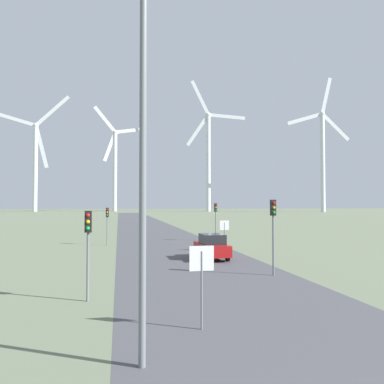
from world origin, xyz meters
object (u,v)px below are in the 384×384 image
Objects in this scene: wind_turbine_far_right at (323,152)px; wind_turbine_center at (115,163)px; stop_sign_far at (224,230)px; traffic_light_post_mid_right at (216,213)px; car_approaching at (212,246)px; traffic_light_post_near_right at (273,220)px; traffic_light_post_mid_left at (107,218)px; stop_sign_near at (202,271)px; streetlamp at (143,61)px; wind_turbine_right at (208,152)px; wind_turbine_left at (36,157)px; traffic_light_post_near_left at (88,235)px.

wind_turbine_center is at bearing 158.83° from wind_turbine_far_right.
stop_sign_far is 178.68m from wind_turbine_center.
traffic_light_post_mid_right is 170.08m from wind_turbine_center.
traffic_light_post_near_right is at bearing -74.60° from car_approaching.
car_approaching is at bearing -54.43° from traffic_light_post_mid_left.
stop_sign_near is 0.63× the size of traffic_light_post_near_right.
wind_turbine_right reaches higher than streetlamp.
traffic_light_post_mid_left reaches higher than car_approaching.
wind_turbine_right is at bearing 154.91° from wind_turbine_far_right.
car_approaching is 0.06× the size of wind_turbine_right.
wind_turbine_center is at bearing 163.26° from wind_turbine_right.
streetlamp is 0.18× the size of wind_turbine_right.
traffic_light_post_mid_right is 0.07× the size of wind_turbine_left.
car_approaching is 0.07× the size of wind_turbine_left.
car_approaching is at bearing 105.40° from traffic_light_post_near_right.
stop_sign_near is 0.05× the size of wind_turbine_center.
wind_turbine_far_right is at bearing 56.61° from traffic_light_post_near_left.
traffic_light_post_near_left is 0.88× the size of traffic_light_post_near_right.
wind_turbine_left is at bearing 102.28° from traffic_light_post_near_left.
car_approaching is 182.75m from wind_turbine_center.
traffic_light_post_near_left is at bearing 105.22° from streetlamp.
streetlamp reaches higher than stop_sign_far.
streetlamp is 3.11× the size of traffic_light_post_mid_right.
stop_sign_far is at bearing 62.45° from car_approaching.
streetlamp is at bearing -127.43° from traffic_light_post_near_right.
traffic_light_post_mid_right is (9.78, 29.99, -4.65)m from streetlamp.
streetlamp is at bearing -130.36° from stop_sign_near.
stop_sign_far is 0.70× the size of traffic_light_post_near_left.
traffic_light_post_near_left is at bearing -116.51° from traffic_light_post_mid_right.
wind_turbine_center is (-0.78, 191.26, 23.77)m from traffic_light_post_near_left.
traffic_light_post_near_right is 0.07× the size of wind_turbine_left.
traffic_light_post_near_left reaches higher than stop_sign_far.
wind_turbine_center is at bearing 90.76° from streetlamp.
wind_turbine_center reaches higher than stop_sign_near.
stop_sign_near is 185.83m from wind_turbine_far_right.
stop_sign_far is at bearing -34.38° from traffic_light_post_mid_left.
traffic_light_post_mid_right reaches higher than traffic_light_post_mid_left.
wind_turbine_right is (48.06, 176.57, 28.68)m from traffic_light_post_near_left.
wind_turbine_far_right reaches higher than traffic_light_post_mid_right.
traffic_light_post_mid_right reaches higher than car_approaching.
wind_turbine_left reaches higher than wind_turbine_center.
traffic_light_post_mid_right is at bearing -103.37° from wind_turbine_right.
wind_turbine_far_right is at bearing 55.47° from traffic_light_post_mid_right.
traffic_light_post_mid_left is 0.05× the size of wind_turbine_right.
traffic_light_post_near_left is at bearing -89.76° from wind_turbine_center.
car_approaching is (7.79, -10.90, -1.77)m from traffic_light_post_mid_left.
stop_sign_near is 15.40m from car_approaching.
wind_turbine_left reaches higher than streetlamp.
streetlamp is 190.52m from wind_turbine_right.
wind_turbine_right is (47.89, 155.15, 28.75)m from traffic_light_post_mid_left.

